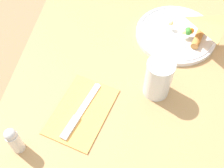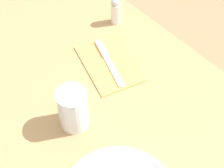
{
  "view_description": "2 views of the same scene",
  "coord_description": "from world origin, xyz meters",
  "px_view_note": "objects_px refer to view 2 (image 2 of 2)",
  "views": [
    {
      "loc": [
        -0.48,
        0.04,
        1.44
      ],
      "look_at": [
        -0.05,
        0.11,
        0.81
      ],
      "focal_mm": 45.0,
      "sensor_mm": 36.0,
      "label": 1
    },
    {
      "loc": [
        0.4,
        -0.24,
        1.52
      ],
      "look_at": [
        -0.01,
        0.1,
        0.84
      ],
      "focal_mm": 55.0,
      "sensor_mm": 36.0,
      "label": 2
    }
  ],
  "objects_px": {
    "napkin_folded": "(109,63)",
    "milk_glass": "(73,110)",
    "dining_table": "(87,145)",
    "salt_shaker": "(116,10)",
    "butter_knife": "(108,60)"
  },
  "relations": [
    {
      "from": "dining_table",
      "to": "butter_knife",
      "type": "height_order",
      "value": "butter_knife"
    },
    {
      "from": "napkin_folded",
      "to": "salt_shaker",
      "type": "relative_size",
      "value": 2.5
    },
    {
      "from": "butter_knife",
      "to": "salt_shaker",
      "type": "relative_size",
      "value": 2.0
    },
    {
      "from": "dining_table",
      "to": "salt_shaker",
      "type": "height_order",
      "value": "salt_shaker"
    },
    {
      "from": "milk_glass",
      "to": "napkin_folded",
      "type": "bearing_deg",
      "value": 117.17
    },
    {
      "from": "butter_knife",
      "to": "salt_shaker",
      "type": "xyz_separation_m",
      "value": [
        -0.12,
        0.13,
        0.04
      ]
    },
    {
      "from": "dining_table",
      "to": "napkin_folded",
      "type": "height_order",
      "value": "napkin_folded"
    },
    {
      "from": "dining_table",
      "to": "salt_shaker",
      "type": "xyz_separation_m",
      "value": [
        -0.25,
        0.31,
        0.15
      ]
    },
    {
      "from": "napkin_folded",
      "to": "salt_shaker",
      "type": "xyz_separation_m",
      "value": [
        -0.13,
        0.13,
        0.05
      ]
    },
    {
      "from": "dining_table",
      "to": "salt_shaker",
      "type": "relative_size",
      "value": 13.06
    },
    {
      "from": "salt_shaker",
      "to": "napkin_folded",
      "type": "bearing_deg",
      "value": -45.96
    },
    {
      "from": "dining_table",
      "to": "milk_glass",
      "type": "relative_size",
      "value": 10.19
    },
    {
      "from": "napkin_folded",
      "to": "milk_glass",
      "type": "bearing_deg",
      "value": -62.83
    },
    {
      "from": "milk_glass",
      "to": "salt_shaker",
      "type": "relative_size",
      "value": 1.28
    },
    {
      "from": "napkin_folded",
      "to": "dining_table",
      "type": "bearing_deg",
      "value": -55.68
    }
  ]
}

